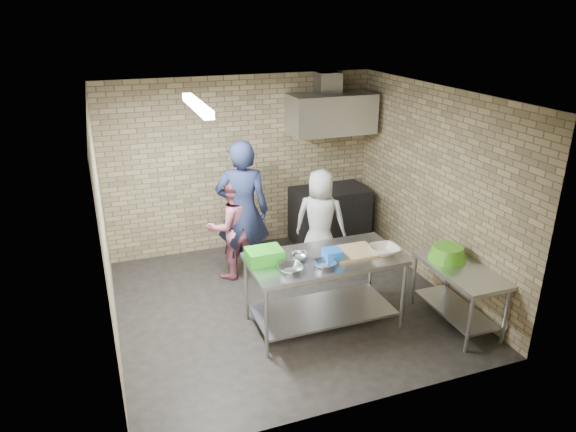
# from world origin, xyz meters

# --- Properties ---
(floor) EXTENTS (4.20, 4.20, 0.00)m
(floor) POSITION_xyz_m (0.00, 0.00, 0.00)
(floor) COLOR black
(floor) RESTS_ON ground
(ceiling) EXTENTS (4.20, 4.20, 0.00)m
(ceiling) POSITION_xyz_m (0.00, 0.00, 2.70)
(ceiling) COLOR black
(ceiling) RESTS_ON ground
(back_wall) EXTENTS (4.20, 0.06, 2.70)m
(back_wall) POSITION_xyz_m (0.00, 2.00, 1.35)
(back_wall) COLOR tan
(back_wall) RESTS_ON ground
(front_wall) EXTENTS (4.20, 0.06, 2.70)m
(front_wall) POSITION_xyz_m (0.00, -2.00, 1.35)
(front_wall) COLOR tan
(front_wall) RESTS_ON ground
(left_wall) EXTENTS (0.06, 4.00, 2.70)m
(left_wall) POSITION_xyz_m (-2.10, 0.00, 1.35)
(left_wall) COLOR tan
(left_wall) RESTS_ON ground
(right_wall) EXTENTS (0.06, 4.00, 2.70)m
(right_wall) POSITION_xyz_m (2.10, 0.00, 1.35)
(right_wall) COLOR tan
(right_wall) RESTS_ON ground
(prep_table) EXTENTS (1.80, 0.90, 0.90)m
(prep_table) POSITION_xyz_m (0.27, -0.57, 0.45)
(prep_table) COLOR #B1B3B8
(prep_table) RESTS_ON floor
(side_counter) EXTENTS (0.60, 1.20, 0.75)m
(side_counter) POSITION_xyz_m (1.80, -1.10, 0.38)
(side_counter) COLOR silver
(side_counter) RESTS_ON floor
(stove) EXTENTS (1.20, 0.70, 0.90)m
(stove) POSITION_xyz_m (1.35, 1.65, 0.45)
(stove) COLOR black
(stove) RESTS_ON floor
(range_hood) EXTENTS (1.30, 0.60, 0.60)m
(range_hood) POSITION_xyz_m (1.35, 1.70, 2.10)
(range_hood) COLOR silver
(range_hood) RESTS_ON back_wall
(hood_duct) EXTENTS (0.35, 0.30, 0.30)m
(hood_duct) POSITION_xyz_m (1.35, 1.85, 2.55)
(hood_duct) COLOR #A5A8AD
(hood_duct) RESTS_ON back_wall
(wall_shelf) EXTENTS (0.80, 0.20, 0.04)m
(wall_shelf) POSITION_xyz_m (1.65, 1.89, 1.92)
(wall_shelf) COLOR #3F2B19
(wall_shelf) RESTS_ON back_wall
(fluorescent_fixture) EXTENTS (0.10, 1.25, 0.08)m
(fluorescent_fixture) POSITION_xyz_m (-1.00, 0.00, 2.64)
(fluorescent_fixture) COLOR white
(fluorescent_fixture) RESTS_ON ceiling
(green_crate) EXTENTS (0.40, 0.30, 0.16)m
(green_crate) POSITION_xyz_m (-0.43, -0.45, 0.98)
(green_crate) COLOR #24981C
(green_crate) RESTS_ON prep_table
(blue_tub) EXTENTS (0.20, 0.20, 0.13)m
(blue_tub) POSITION_xyz_m (0.32, -0.67, 0.96)
(blue_tub) COLOR blue
(blue_tub) RESTS_ON prep_table
(cutting_board) EXTENTS (0.55, 0.42, 0.03)m
(cutting_board) POSITION_xyz_m (0.62, -0.59, 0.91)
(cutting_board) COLOR tan
(cutting_board) RESTS_ON prep_table
(mixing_bowl_a) EXTENTS (0.28, 0.28, 0.07)m
(mixing_bowl_a) POSITION_xyz_m (-0.23, -0.77, 0.93)
(mixing_bowl_a) COLOR #B0B2B7
(mixing_bowl_a) RESTS_ON prep_table
(mixing_bowl_b) EXTENTS (0.22, 0.22, 0.07)m
(mixing_bowl_b) POSITION_xyz_m (-0.03, -0.52, 0.93)
(mixing_bowl_b) COLOR #B6B9BD
(mixing_bowl_b) RESTS_ON prep_table
(mixing_bowl_c) EXTENTS (0.26, 0.26, 0.06)m
(mixing_bowl_c) POSITION_xyz_m (0.17, -0.79, 0.93)
(mixing_bowl_c) COLOR #B2B3B9
(mixing_bowl_c) RESTS_ON prep_table
(ceramic_bowl) EXTENTS (0.35, 0.35, 0.08)m
(ceramic_bowl) POSITION_xyz_m (0.97, -0.72, 0.94)
(ceramic_bowl) COLOR beige
(ceramic_bowl) RESTS_ON prep_table
(green_basin) EXTENTS (0.46, 0.46, 0.17)m
(green_basin) POSITION_xyz_m (1.78, -0.85, 0.83)
(green_basin) COLOR #59C626
(green_basin) RESTS_ON side_counter
(bottle_red) EXTENTS (0.07, 0.07, 0.18)m
(bottle_red) POSITION_xyz_m (1.40, 1.89, 2.03)
(bottle_red) COLOR #B22619
(bottle_red) RESTS_ON wall_shelf
(bottle_green) EXTENTS (0.06, 0.06, 0.15)m
(bottle_green) POSITION_xyz_m (1.80, 1.89, 2.02)
(bottle_green) COLOR green
(bottle_green) RESTS_ON wall_shelf
(man_navy) EXTENTS (0.84, 0.68, 2.00)m
(man_navy) POSITION_xyz_m (-0.30, 0.93, 1.00)
(man_navy) COLOR #151C35
(man_navy) RESTS_ON floor
(woman_pink) EXTENTS (0.82, 0.69, 1.51)m
(woman_pink) POSITION_xyz_m (-0.44, 1.03, 0.76)
(woman_pink) COLOR #C2667C
(woman_pink) RESTS_ON floor
(woman_white) EXTENTS (0.88, 0.81, 1.51)m
(woman_white) POSITION_xyz_m (0.82, 0.81, 0.76)
(woman_white) COLOR silver
(woman_white) RESTS_ON floor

